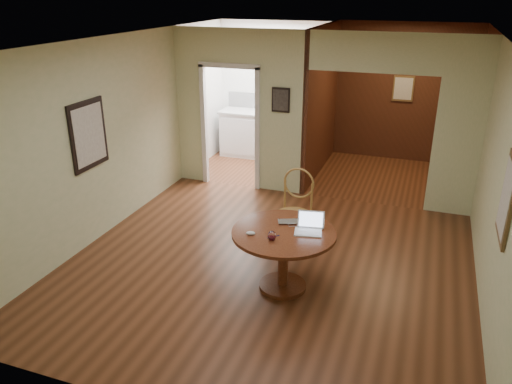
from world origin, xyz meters
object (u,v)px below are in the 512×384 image
(open_laptop, at_px, (310,226))
(closed_laptop, at_px, (292,224))
(chair, at_px, (295,205))
(dining_table, at_px, (284,246))

(open_laptop, bearing_deg, closed_laptop, 148.28)
(chair, distance_m, closed_laptop, 0.86)
(chair, height_order, open_laptop, chair)
(chair, bearing_deg, dining_table, -77.77)
(chair, relative_size, open_laptop, 3.28)
(dining_table, height_order, closed_laptop, closed_laptop)
(dining_table, relative_size, open_laptop, 3.52)
(dining_table, xyz_separation_m, chair, (-0.14, 1.03, 0.06))
(dining_table, distance_m, open_laptop, 0.38)
(dining_table, relative_size, closed_laptop, 3.72)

